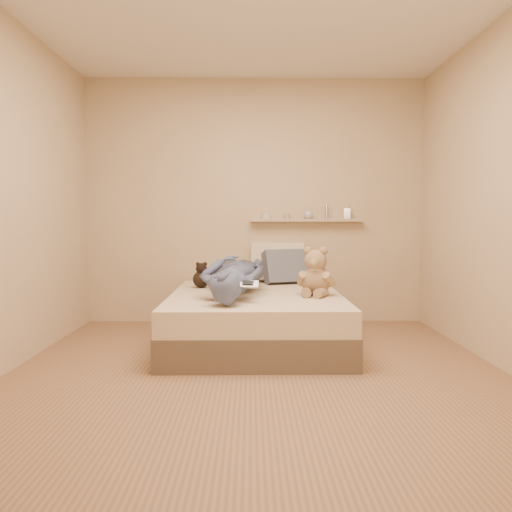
{
  "coord_description": "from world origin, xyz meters",
  "views": [
    {
      "loc": [
        -0.05,
        -3.48,
        1.09
      ],
      "look_at": [
        0.0,
        0.65,
        0.8
      ],
      "focal_mm": 35.0,
      "sensor_mm": 36.0,
      "label": 1
    }
  ],
  "objects_px": {
    "pillow_cream": "(278,263)",
    "person": "(234,275)",
    "bed": "(256,318)",
    "wall_shelf": "(306,220)",
    "pillow_grey": "(288,267)",
    "game_console": "(248,284)",
    "dark_plush": "(201,277)",
    "teddy_bear": "(316,275)"
  },
  "relations": [
    {
      "from": "pillow_cream",
      "to": "person",
      "type": "height_order",
      "value": "pillow_cream"
    },
    {
      "from": "bed",
      "to": "pillow_cream",
      "type": "bearing_deg",
      "value": 73.86
    },
    {
      "from": "person",
      "to": "wall_shelf",
      "type": "bearing_deg",
      "value": -120.97
    },
    {
      "from": "pillow_cream",
      "to": "person",
      "type": "distance_m",
      "value": 1.01
    },
    {
      "from": "pillow_grey",
      "to": "person",
      "type": "distance_m",
      "value": 0.94
    },
    {
      "from": "game_console",
      "to": "pillow_grey",
      "type": "height_order",
      "value": "pillow_grey"
    },
    {
      "from": "dark_plush",
      "to": "pillow_cream",
      "type": "relative_size",
      "value": 0.46
    },
    {
      "from": "bed",
      "to": "wall_shelf",
      "type": "relative_size",
      "value": 1.58
    },
    {
      "from": "bed",
      "to": "teddy_bear",
      "type": "distance_m",
      "value": 0.67
    },
    {
      "from": "game_console",
      "to": "teddy_bear",
      "type": "relative_size",
      "value": 0.41
    },
    {
      "from": "wall_shelf",
      "to": "pillow_grey",
      "type": "bearing_deg",
      "value": -133.82
    },
    {
      "from": "teddy_bear",
      "to": "dark_plush",
      "type": "relative_size",
      "value": 1.7
    },
    {
      "from": "game_console",
      "to": "wall_shelf",
      "type": "distance_m",
      "value": 1.66
    },
    {
      "from": "game_console",
      "to": "pillow_cream",
      "type": "bearing_deg",
      "value": 77.45
    },
    {
      "from": "bed",
      "to": "person",
      "type": "bearing_deg",
      "value": -155.58
    },
    {
      "from": "pillow_grey",
      "to": "teddy_bear",
      "type": "bearing_deg",
      "value": -78.5
    },
    {
      "from": "pillow_cream",
      "to": "pillow_grey",
      "type": "xyz_separation_m",
      "value": [
        0.1,
        -0.14,
        -0.03
      ]
    },
    {
      "from": "bed",
      "to": "wall_shelf",
      "type": "distance_m",
      "value": 1.38
    },
    {
      "from": "dark_plush",
      "to": "person",
      "type": "relative_size",
      "value": 0.17
    },
    {
      "from": "bed",
      "to": "person",
      "type": "xyz_separation_m",
      "value": [
        -0.19,
        -0.08,
        0.4
      ]
    },
    {
      "from": "pillow_cream",
      "to": "wall_shelf",
      "type": "xyz_separation_m",
      "value": [
        0.31,
        0.08,
        0.45
      ]
    },
    {
      "from": "pillow_grey",
      "to": "wall_shelf",
      "type": "xyz_separation_m",
      "value": [
        0.21,
        0.22,
        0.48
      ]
    },
    {
      "from": "teddy_bear",
      "to": "wall_shelf",
      "type": "xyz_separation_m",
      "value": [
        0.04,
        1.07,
        0.48
      ]
    },
    {
      "from": "pillow_cream",
      "to": "person",
      "type": "xyz_separation_m",
      "value": [
        -0.43,
        -0.91,
        -0.03
      ]
    },
    {
      "from": "wall_shelf",
      "to": "teddy_bear",
      "type": "bearing_deg",
      "value": -91.96
    },
    {
      "from": "teddy_bear",
      "to": "person",
      "type": "relative_size",
      "value": 0.29
    },
    {
      "from": "teddy_bear",
      "to": "pillow_cream",
      "type": "height_order",
      "value": "teddy_bear"
    },
    {
      "from": "person",
      "to": "wall_shelf",
      "type": "distance_m",
      "value": 1.32
    },
    {
      "from": "game_console",
      "to": "person",
      "type": "height_order",
      "value": "person"
    },
    {
      "from": "game_console",
      "to": "teddy_bear",
      "type": "xyz_separation_m",
      "value": [
        0.58,
        0.38,
        0.03
      ]
    },
    {
      "from": "bed",
      "to": "person",
      "type": "distance_m",
      "value": 0.45
    },
    {
      "from": "dark_plush",
      "to": "person",
      "type": "xyz_separation_m",
      "value": [
        0.33,
        -0.44,
        0.07
      ]
    },
    {
      "from": "pillow_grey",
      "to": "person",
      "type": "height_order",
      "value": "pillow_grey"
    },
    {
      "from": "pillow_cream",
      "to": "person",
      "type": "bearing_deg",
      "value": -114.99
    },
    {
      "from": "bed",
      "to": "pillow_grey",
      "type": "xyz_separation_m",
      "value": [
        0.34,
        0.69,
        0.4
      ]
    },
    {
      "from": "game_console",
      "to": "person",
      "type": "relative_size",
      "value": 0.12
    },
    {
      "from": "bed",
      "to": "pillow_grey",
      "type": "distance_m",
      "value": 0.87
    },
    {
      "from": "pillow_cream",
      "to": "bed",
      "type": "bearing_deg",
      "value": -106.14
    },
    {
      "from": "wall_shelf",
      "to": "pillow_cream",
      "type": "bearing_deg",
      "value": -165.69
    },
    {
      "from": "teddy_bear",
      "to": "game_console",
      "type": "bearing_deg",
      "value": -146.54
    },
    {
      "from": "person",
      "to": "teddy_bear",
      "type": "bearing_deg",
      "value": 179.22
    },
    {
      "from": "teddy_bear",
      "to": "person",
      "type": "height_order",
      "value": "teddy_bear"
    }
  ]
}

